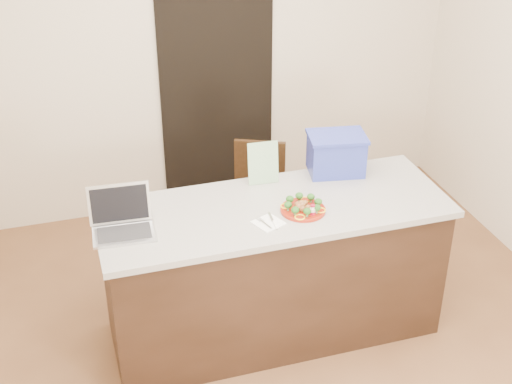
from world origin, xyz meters
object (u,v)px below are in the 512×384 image
object	(u,v)px
napkin	(268,223)
chair	(263,191)
plate	(303,209)
laptop	(122,219)
blue_box	(336,154)
yogurt_bottle	(313,212)
island	(273,270)

from	to	relation	value
napkin	chair	distance (m)	1.22
plate	napkin	size ratio (longest dim) A/B	1.78
laptop	blue_box	xyz separation A→B (m)	(1.38, 0.28, 0.06)
chair	yogurt_bottle	bearing A→B (deg)	-68.16
laptop	plate	bearing A→B (deg)	-2.58
napkin	chair	xyz separation A→B (m)	(0.32, 1.10, -0.45)
island	napkin	xyz separation A→B (m)	(-0.09, -0.17, 0.46)
napkin	blue_box	xyz separation A→B (m)	(0.59, 0.46, 0.13)
plate	blue_box	world-z (taller)	blue_box
laptop	island	bearing A→B (deg)	2.96
plate	napkin	xyz separation A→B (m)	(-0.23, -0.07, -0.01)
napkin	chair	world-z (taller)	napkin
blue_box	island	bearing A→B (deg)	-140.13
laptop	chair	bearing A→B (deg)	43.25
island	laptop	xyz separation A→B (m)	(-0.88, 0.01, 0.52)
yogurt_bottle	laptop	size ratio (longest dim) A/B	0.21
laptop	chair	world-z (taller)	laptop
island	laptop	distance (m)	1.02
plate	napkin	distance (m)	0.24
laptop	blue_box	world-z (taller)	blue_box
plate	yogurt_bottle	bearing A→B (deg)	-65.71
napkin	laptop	bearing A→B (deg)	167.19
blue_box	chair	bearing A→B (deg)	123.11
plate	chair	distance (m)	1.13
yogurt_bottle	blue_box	distance (m)	0.58
napkin	blue_box	distance (m)	0.76
napkin	laptop	world-z (taller)	laptop
blue_box	yogurt_bottle	bearing A→B (deg)	-115.70
plate	laptop	distance (m)	1.03
plate	laptop	world-z (taller)	laptop
island	napkin	bearing A→B (deg)	-117.97
island	napkin	size ratio (longest dim) A/B	14.04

